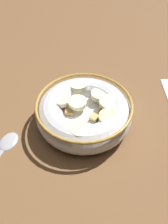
{
  "coord_description": "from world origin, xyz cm",
  "views": [
    {
      "loc": [
        35.16,
        -6.11,
        40.82
      ],
      "look_at": [
        0.0,
        0.0,
        3.0
      ],
      "focal_mm": 43.7,
      "sensor_mm": 36.0,
      "label": 1
    }
  ],
  "objects": [
    {
      "name": "spoon",
      "position": [
        4.17,
        -15.86,
        0.34
      ],
      "size": [
        15.03,
        10.2,
        0.8
      ],
      "color": "#A5A5AD",
      "rests_on": "ground_plane"
    },
    {
      "name": "cereal_bowl",
      "position": [
        -0.03,
        0.03,
        2.88
      ],
      "size": [
        18.4,
        18.4,
        5.48
      ],
      "color": "silver",
      "rests_on": "ground_plane"
    },
    {
      "name": "ground_plane",
      "position": [
        0.0,
        0.0,
        -1.0
      ],
      "size": [
        137.23,
        137.23,
        2.0
      ],
      "primitive_type": "cube",
      "color": "brown"
    }
  ]
}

